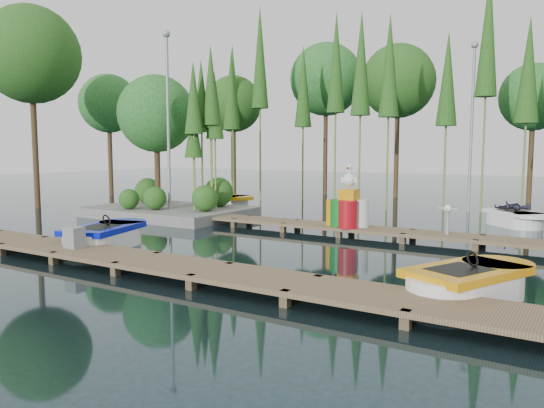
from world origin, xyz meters
The scene contains 15 objects.
ground_plane centered at (0.00, 0.00, 0.00)m, with size 90.00×90.00×0.00m, color #1D3137.
near_dock centered at (0.00, -4.50, 0.23)m, with size 18.00×1.50×0.50m.
far_dock centered at (1.00, 2.50, 0.23)m, with size 15.00×1.20×0.50m.
island centered at (-6.30, 3.29, 3.18)m, with size 6.20×4.20×6.75m.
tree_screen centered at (-2.04, 10.60, 6.12)m, with size 34.42×18.53×10.31m.
lamp_island centered at (-5.50, 2.50, 4.26)m, with size 0.30×0.30×7.25m.
lamp_rear centered at (4.00, 11.00, 4.26)m, with size 0.30×0.30×7.25m.
boat_blue centered at (-2.77, -3.04, 0.29)m, with size 2.12×3.26×1.01m.
boat_yellow_near centered at (6.92, -2.99, 0.28)m, with size 2.37×3.17×0.97m.
boat_yellow_far centered at (-5.88, 6.47, 0.32)m, with size 3.08×1.57×1.49m.
boat_white_far centered at (6.31, 7.51, 0.28)m, with size 2.69×2.65×1.23m.
utility_cabinet centered at (-2.18, -4.50, 0.56)m, with size 0.42×0.36×0.52m, color gray.
yellow_barrel centered at (1.63, 2.50, 0.71)m, with size 0.55×0.55×0.83m, color orange.
drum_cluster centered at (2.19, 2.35, 0.88)m, with size 1.15×1.05×1.98m.
seagull_post centered at (5.19, 2.50, 0.88)m, with size 0.54×0.29×0.86m.
Camera 1 is at (8.90, -12.91, 2.76)m, focal length 35.00 mm.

